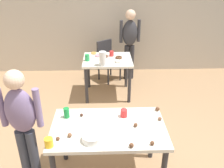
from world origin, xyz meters
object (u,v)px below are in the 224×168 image
at_px(dining_table_far, 108,65).
at_px(person_adult_far, 130,39).
at_px(dining_table_near, 108,134).
at_px(person_girl_near, 22,121).
at_px(chair_far_table, 107,58).
at_px(soda_can, 67,113).
at_px(mixing_bowl, 92,138).
at_px(pitcher_far, 103,59).

bearing_deg(dining_table_far, person_adult_far, 56.43).
relative_size(dining_table_near, person_girl_near, 0.87).
distance_m(chair_far_table, person_girl_near, 3.02).
bearing_deg(chair_far_table, dining_table_near, -90.63).
relative_size(person_girl_near, soda_can, 11.89).
xyz_separation_m(person_girl_near, person_adult_far, (1.42, 2.85, 0.05)).
height_order(mixing_bowl, pitcher_far, pitcher_far).
distance_m(person_girl_near, soda_can, 0.49).
relative_size(person_adult_far, mixing_bowl, 7.46).
xyz_separation_m(chair_far_table, pitcher_far, (-0.09, -1.04, 0.38)).
distance_m(chair_far_table, person_adult_far, 0.64).
height_order(dining_table_far, chair_far_table, chair_far_table).
bearing_deg(mixing_bowl, person_girl_near, 164.92).
height_order(dining_table_far, pitcher_far, pitcher_far).
bearing_deg(chair_far_table, mixing_bowl, -93.75).
height_order(dining_table_near, soda_can, soda_can).
bearing_deg(pitcher_far, dining_table_far, 74.48).
xyz_separation_m(dining_table_far, person_adult_far, (0.49, 0.73, 0.29)).
bearing_deg(chair_far_table, dining_table_far, -90.43).
bearing_deg(pitcher_far, person_adult_far, 61.27).
xyz_separation_m(person_girl_near, soda_can, (0.43, 0.22, -0.05)).
height_order(dining_table_near, person_girl_near, person_girl_near).
relative_size(mixing_bowl, pitcher_far, 0.81).
xyz_separation_m(dining_table_near, pitcher_far, (-0.06, 1.79, 0.22)).
height_order(dining_table_near, mixing_bowl, mixing_bowl).
height_order(dining_table_near, pitcher_far, pitcher_far).
relative_size(dining_table_far, person_adult_far, 0.59).
bearing_deg(pitcher_far, person_girl_near, -115.16).
distance_m(chair_far_table, pitcher_far, 1.11).
height_order(dining_table_far, soda_can, soda_can).
relative_size(dining_table_far, mixing_bowl, 4.44).
height_order(chair_far_table, mixing_bowl, chair_far_table).
height_order(dining_table_near, chair_far_table, chair_far_table).
relative_size(dining_table_near, chair_far_table, 1.45).
bearing_deg(dining_table_near, pitcher_far, 91.96).
height_order(person_girl_near, pitcher_far, person_girl_near).
bearing_deg(dining_table_far, mixing_bowl, -94.78).
distance_m(dining_table_near, dining_table_far, 2.10).
bearing_deg(person_adult_far, dining_table_far, -123.57).
xyz_separation_m(dining_table_far, mixing_bowl, (-0.19, -2.32, 0.16)).
bearing_deg(person_girl_near, pitcher_far, 64.84).
xyz_separation_m(dining_table_far, pitcher_far, (-0.09, -0.31, 0.25)).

